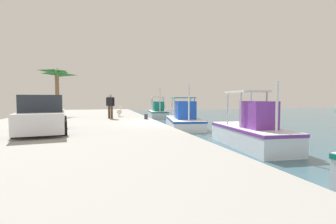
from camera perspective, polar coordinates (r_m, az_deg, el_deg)
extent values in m
cube|color=#9E9E99|center=(14.58, -21.41, -4.23)|extent=(36.00, 10.00, 0.80)
cube|color=white|center=(28.42, -2.34, -0.50)|extent=(4.73, 2.32, 0.77)
cube|color=#0F7260|center=(28.40, -2.34, 0.12)|extent=(4.78, 2.36, 0.12)
cube|color=#0F7260|center=(27.81, -2.20, 1.33)|extent=(1.39, 1.24, 1.08)
cylinder|color=silver|center=(29.32, -3.86, 1.88)|extent=(0.08, 0.08, 1.55)
cylinder|color=silver|center=(29.47, -1.34, 1.89)|extent=(0.08, 0.08, 1.55)
cylinder|color=silver|center=(28.09, -3.61, 1.82)|extent=(0.08, 0.08, 1.55)
cylinder|color=silver|center=(28.25, -0.98, 1.84)|extent=(0.08, 0.08, 1.55)
cube|color=silver|center=(28.77, -2.45, 3.48)|extent=(1.98, 1.55, 0.08)
cylinder|color=silver|center=(26.66, -1.89, 2.81)|extent=(0.10, 0.10, 2.53)
torus|color=orange|center=(27.96, -0.96, 1.34)|extent=(0.55, 0.15, 0.54)
cube|color=white|center=(18.49, 3.69, -2.57)|extent=(5.85, 3.11, 0.74)
cube|color=#1947B7|center=(18.47, 3.70, -1.67)|extent=(5.90, 3.15, 0.12)
cube|color=#1947B7|center=(17.73, 4.06, 0.46)|extent=(1.76, 1.56, 1.28)
cylinder|color=silver|center=(19.55, 0.92, 1.02)|extent=(0.08, 0.08, 1.48)
cylinder|color=silver|center=(19.78, 5.31, 1.03)|extent=(0.08, 0.08, 1.48)
cylinder|color=silver|center=(18.06, 1.44, 0.84)|extent=(0.08, 0.08, 1.48)
cylinder|color=silver|center=(18.31, 6.19, 0.85)|extent=(0.08, 0.08, 1.48)
cube|color=teal|center=(18.89, 3.47, 3.31)|extent=(2.49, 1.97, 0.08)
cylinder|color=silver|center=(16.35, 4.87, 2.20)|extent=(0.10, 0.10, 2.41)
torus|color=orange|center=(17.98, 6.20, 0.49)|extent=(0.55, 0.19, 0.54)
cube|color=white|center=(11.96, 18.62, -5.47)|extent=(5.14, 2.19, 0.93)
cube|color=#723399|center=(11.91, 18.65, -3.64)|extent=(5.18, 2.24, 0.12)
cube|color=#723399|center=(11.31, 20.28, -0.62)|extent=(1.48, 1.19, 1.18)
cylinder|color=silver|center=(12.56, 13.67, 0.76)|extent=(0.08, 0.08, 1.57)
cylinder|color=silver|center=(13.13, 18.69, 0.78)|extent=(0.08, 0.08, 1.57)
cylinder|color=silver|center=(11.34, 16.52, 0.46)|extent=(0.08, 0.08, 1.57)
cylinder|color=silver|center=(11.98, 21.89, 0.50)|extent=(0.08, 0.08, 1.57)
cube|color=silver|center=(12.23, 17.75, 4.50)|extent=(2.13, 1.48, 0.08)
cylinder|color=silver|center=(10.24, 23.96, 1.13)|extent=(0.10, 0.10, 1.97)
cylinder|color=tan|center=(19.57, -11.11, -0.72)|extent=(0.04, 0.04, 0.22)
cylinder|color=tan|center=(19.62, -11.44, -0.71)|extent=(0.04, 0.04, 0.22)
ellipsoid|color=white|center=(19.63, -11.23, 0.02)|extent=(0.72, 0.57, 0.40)
ellipsoid|color=silver|center=(19.58, -11.29, 0.19)|extent=(0.65, 0.57, 0.28)
cylinder|color=white|center=(19.79, -11.03, 0.69)|extent=(0.21, 0.17, 0.27)
sphere|color=white|center=(19.86, -10.95, 1.16)|extent=(0.21, 0.21, 0.16)
cone|color=#F2B272|center=(20.05, -10.73, 1.13)|extent=(0.30, 0.20, 0.07)
cylinder|color=#4C3823|center=(17.88, -13.49, -0.03)|extent=(0.16, 0.16, 0.89)
cylinder|color=#4C3823|center=(17.79, -12.92, -0.04)|extent=(0.16, 0.16, 0.89)
cube|color=black|center=(17.81, -13.24, 2.39)|extent=(0.42, 0.50, 0.61)
cylinder|color=black|center=(17.93, -14.01, 2.32)|extent=(0.10, 0.10, 0.58)
cylinder|color=black|center=(17.69, -12.46, 2.33)|extent=(0.10, 0.10, 0.58)
sphere|color=tan|center=(17.81, -13.26, 3.79)|extent=(0.22, 0.22, 0.22)
cylinder|color=black|center=(10.45, -32.22, -3.53)|extent=(0.62, 0.26, 0.60)
cylinder|color=black|center=(10.31, -22.84, -3.37)|extent=(0.62, 0.26, 0.60)
cylinder|color=black|center=(12.95, -30.38, -2.26)|extent=(0.62, 0.26, 0.60)
cylinder|color=black|center=(12.84, -22.83, -2.11)|extent=(0.62, 0.26, 0.60)
cube|color=silver|center=(11.59, -27.07, -1.73)|extent=(4.28, 2.21, 0.76)
cube|color=#262D38|center=(11.70, -27.11, 1.85)|extent=(2.38, 1.83, 0.68)
cylinder|color=#333338|center=(16.92, -5.13, -1.06)|extent=(0.23, 0.23, 0.35)
cylinder|color=brown|center=(22.83, -24.29, 3.76)|extent=(0.32, 0.32, 3.52)
cone|color=#2D6B33|center=(22.31, -24.55, 8.66)|extent=(1.28, 0.52, 0.44)
cone|color=#2D6B33|center=(22.39, -23.36, 8.65)|extent=(1.29, 1.28, 0.44)
cone|color=#2D6B33|center=(23.03, -22.28, 7.99)|extent=(0.88, 1.74, 0.44)
cone|color=#2D6B33|center=(23.53, -23.17, 8.50)|extent=(1.55, 1.19, 0.44)
cone|color=#2D6B33|center=(23.68, -25.33, 8.42)|extent=(1.61, 1.34, 0.44)
cone|color=#2D6B33|center=(23.25, -25.94, 8.09)|extent=(0.86, 1.47, 0.44)
cone|color=#2D6B33|center=(22.63, -26.28, 8.59)|extent=(1.22, 1.58, 0.44)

